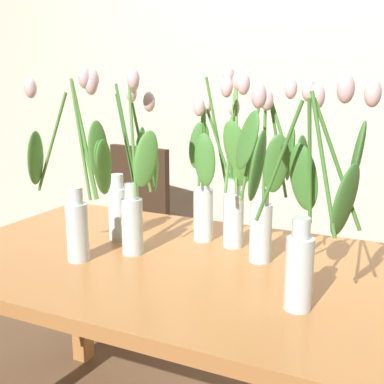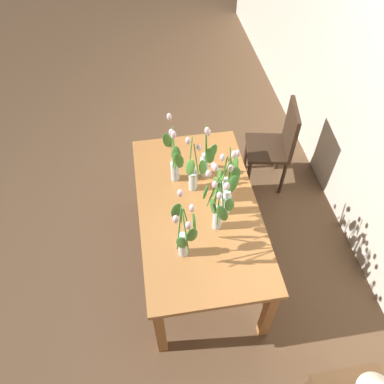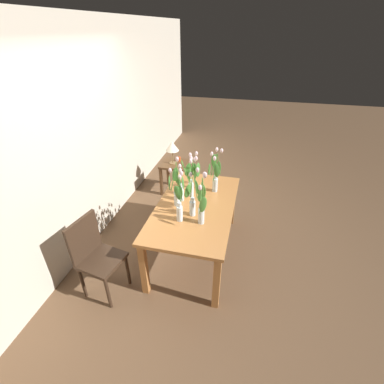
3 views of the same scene
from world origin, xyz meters
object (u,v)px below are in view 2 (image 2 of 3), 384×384
object	(u,v)px
dining_table	(198,214)
tulip_vase_2	(206,161)
tulip_vase_5	(194,174)
tulip_vase_4	(223,198)
tulip_vase_1	(184,235)
tulip_vase_6	(175,160)
tulip_vase_3	(228,181)
tulip_vase_0	(217,210)
dining_chair	(277,143)

from	to	relation	value
dining_table	tulip_vase_2	size ratio (longest dim) A/B	2.83
tulip_vase_2	tulip_vase_5	size ratio (longest dim) A/B	0.98
dining_table	tulip_vase_4	size ratio (longest dim) A/B	2.79
tulip_vase_1	tulip_vase_6	distance (m)	0.68
dining_table	tulip_vase_4	bearing A→B (deg)	60.88
tulip_vase_2	tulip_vase_4	bearing A→B (deg)	7.87
dining_table	tulip_vase_3	world-z (taller)	tulip_vase_3
tulip_vase_2	tulip_vase_0	bearing A→B (deg)	-2.05
dining_table	tulip_vase_0	xyz separation A→B (m)	(0.22, 0.09, 0.33)
tulip_vase_0	tulip_vase_1	size ratio (longest dim) A/B	1.01
tulip_vase_0	tulip_vase_6	distance (m)	0.56
tulip_vase_3	tulip_vase_6	bearing A→B (deg)	-127.58
tulip_vase_3	tulip_vase_0	bearing A→B (deg)	-27.49
dining_table	tulip_vase_6	world-z (taller)	tulip_vase_6
tulip_vase_0	tulip_vase_2	distance (m)	0.52
tulip_vase_0	dining_chair	distance (m)	1.38
tulip_vase_2	tulip_vase_1	bearing A→B (deg)	-21.45
dining_table	tulip_vase_3	distance (m)	0.38
dining_table	tulip_vase_5	size ratio (longest dim) A/B	2.77
dining_table	tulip_vase_4	distance (m)	0.34
tulip_vase_0	tulip_vase_6	bearing A→B (deg)	-156.51
tulip_vase_3	tulip_vase_5	world-z (taller)	tulip_vase_3
dining_table	tulip_vase_2	xyz separation A→B (m)	(-0.29, 0.11, 0.27)
tulip_vase_2	tulip_vase_3	distance (m)	0.30
tulip_vase_0	tulip_vase_6	xyz separation A→B (m)	(-0.52, -0.22, -0.00)
dining_table	tulip_vase_5	distance (m)	0.32
tulip_vase_0	tulip_vase_3	world-z (taller)	tulip_vase_3
tulip_vase_1	dining_chair	world-z (taller)	tulip_vase_1
tulip_vase_2	tulip_vase_5	world-z (taller)	tulip_vase_5
tulip_vase_1	tulip_vase_2	distance (m)	0.74
tulip_vase_5	dining_table	bearing A→B (deg)	2.08
tulip_vase_1	dining_chair	distance (m)	1.66
tulip_vase_5	tulip_vase_6	world-z (taller)	tulip_vase_6
tulip_vase_6	tulip_vase_0	bearing A→B (deg)	23.49
tulip_vase_2	dining_chair	distance (m)	1.02
tulip_vase_5	tulip_vase_6	xyz separation A→B (m)	(-0.12, -0.13, 0.05)
dining_chair	tulip_vase_6	bearing A→B (deg)	-63.61
tulip_vase_5	tulip_vase_0	bearing A→B (deg)	13.75
tulip_vase_5	dining_chair	xyz separation A→B (m)	(-0.63, 0.90, -0.39)
dining_table	tulip_vase_6	bearing A→B (deg)	-155.44
dining_table	tulip_vase_1	distance (m)	0.53
tulip_vase_3	tulip_vase_6	world-z (taller)	tulip_vase_3
tulip_vase_1	tulip_vase_4	distance (m)	0.44
tulip_vase_1	tulip_vase_2	xyz separation A→B (m)	(-0.69, 0.27, -0.05)
tulip_vase_1	tulip_vase_3	bearing A→B (deg)	137.52
tulip_vase_1	tulip_vase_4	size ratio (longest dim) A/B	0.97
tulip_vase_6	tulip_vase_5	bearing A→B (deg)	46.50
tulip_vase_0	tulip_vase_4	distance (m)	0.16
tulip_vase_5	tulip_vase_2	bearing A→B (deg)	136.80
dining_chair	tulip_vase_1	bearing A→B (deg)	-41.50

